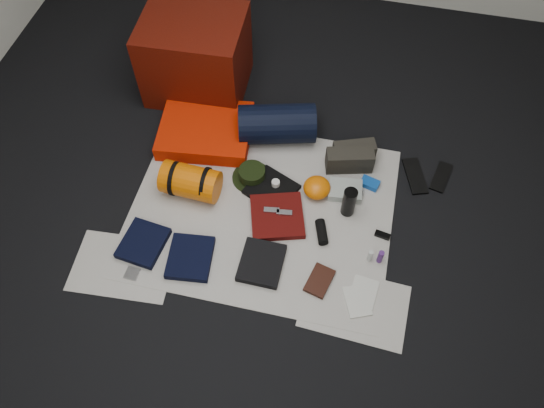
% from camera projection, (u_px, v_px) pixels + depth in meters
% --- Properties ---
extents(floor, '(4.50, 4.50, 0.02)m').
position_uv_depth(floor, '(262.00, 211.00, 3.30)').
color(floor, black).
rests_on(floor, ground).
extents(newspaper_mat, '(1.60, 1.30, 0.01)m').
position_uv_depth(newspaper_mat, '(262.00, 210.00, 3.29)').
color(newspaper_mat, beige).
rests_on(newspaper_mat, floor).
extents(newspaper_sheet_front_left, '(0.61, 0.44, 0.00)m').
position_uv_depth(newspaper_sheet_front_left, '(123.00, 266.00, 3.08)').
color(newspaper_sheet_front_left, beige).
rests_on(newspaper_sheet_front_left, floor).
extents(newspaper_sheet_front_right, '(0.60, 0.43, 0.00)m').
position_uv_depth(newspaper_sheet_front_right, '(355.00, 306.00, 2.95)').
color(newspaper_sheet_front_right, beige).
rests_on(newspaper_sheet_front_right, floor).
extents(red_cabinet, '(0.70, 0.59, 0.56)m').
position_uv_depth(red_cabinet, '(196.00, 56.00, 3.65)').
color(red_cabinet, '#4E0E05').
rests_on(red_cabinet, floor).
extents(sleeping_pad, '(0.66, 0.56, 0.11)m').
position_uv_depth(sleeping_pad, '(206.00, 131.00, 3.57)').
color(sleeping_pad, red).
rests_on(sleeping_pad, newspaper_mat).
extents(stuff_sack, '(0.37, 0.23, 0.21)m').
position_uv_depth(stuff_sack, '(191.00, 182.00, 3.28)').
color(stuff_sack, '#CE5A03').
rests_on(stuff_sack, newspaper_mat).
extents(sack_strap_left, '(0.02, 0.22, 0.22)m').
position_uv_depth(sack_strap_left, '(175.00, 178.00, 3.29)').
color(sack_strap_left, black).
rests_on(sack_strap_left, newspaper_mat).
extents(sack_strap_right, '(0.03, 0.22, 0.22)m').
position_uv_depth(sack_strap_right, '(206.00, 184.00, 3.26)').
color(sack_strap_right, black).
rests_on(sack_strap_right, newspaper_mat).
extents(navy_duffel, '(0.55, 0.38, 0.26)m').
position_uv_depth(navy_duffel, '(277.00, 124.00, 3.50)').
color(navy_duffel, black).
rests_on(navy_duffel, newspaper_mat).
extents(boonie_brim, '(0.28, 0.28, 0.01)m').
position_uv_depth(boonie_brim, '(252.00, 177.00, 3.42)').
color(boonie_brim, black).
rests_on(boonie_brim, newspaper_mat).
extents(boonie_crown, '(0.17, 0.17, 0.07)m').
position_uv_depth(boonie_crown, '(252.00, 174.00, 3.39)').
color(boonie_crown, black).
rests_on(boonie_crown, boonie_brim).
extents(hiking_boot_left, '(0.29, 0.19, 0.14)m').
position_uv_depth(hiking_boot_left, '(354.00, 152.00, 3.45)').
color(hiking_boot_left, '#2A2821').
rests_on(hiking_boot_left, newspaper_mat).
extents(hiking_boot_right, '(0.32, 0.18, 0.15)m').
position_uv_depth(hiking_boot_right, '(350.00, 160.00, 3.41)').
color(hiking_boot_right, '#2A2821').
rests_on(hiking_boot_right, newspaper_mat).
extents(flip_flop_left, '(0.19, 0.30, 0.02)m').
position_uv_depth(flip_flop_left, '(415.00, 176.00, 3.43)').
color(flip_flop_left, black).
rests_on(flip_flop_left, floor).
extents(flip_flop_right, '(0.14, 0.26, 0.01)m').
position_uv_depth(flip_flop_right, '(441.00, 177.00, 3.43)').
color(flip_flop_right, black).
rests_on(flip_flop_right, floor).
extents(trousers_navy_a, '(0.27, 0.30, 0.04)m').
position_uv_depth(trousers_navy_a, '(143.00, 243.00, 3.14)').
color(trousers_navy_a, black).
rests_on(trousers_navy_a, newspaper_mat).
extents(trousers_navy_b, '(0.28, 0.31, 0.04)m').
position_uv_depth(trousers_navy_b, '(190.00, 258.00, 3.08)').
color(trousers_navy_b, black).
rests_on(trousers_navy_b, newspaper_mat).
extents(trousers_charcoal, '(0.25, 0.28, 0.04)m').
position_uv_depth(trousers_charcoal, '(261.00, 263.00, 3.07)').
color(trousers_charcoal, black).
rests_on(trousers_charcoal, newspaper_mat).
extents(black_tshirt, '(0.36, 0.35, 0.03)m').
position_uv_depth(black_tshirt, '(272.00, 189.00, 3.36)').
color(black_tshirt, black).
rests_on(black_tshirt, newspaper_mat).
extents(red_shirt, '(0.39, 0.39, 0.04)m').
position_uv_depth(red_shirt, '(277.00, 216.00, 3.24)').
color(red_shirt, '#490908').
rests_on(red_shirt, newspaper_mat).
extents(orange_stuff_sack, '(0.19, 0.19, 0.11)m').
position_uv_depth(orange_stuff_sack, '(317.00, 188.00, 3.31)').
color(orange_stuff_sack, '#CE5A03').
rests_on(orange_stuff_sack, newspaper_mat).
extents(first_aid_pouch, '(0.22, 0.18, 0.05)m').
position_uv_depth(first_aid_pouch, '(345.00, 190.00, 3.34)').
color(first_aid_pouch, '#919993').
rests_on(first_aid_pouch, newspaper_mat).
extents(water_bottle, '(0.09, 0.09, 0.21)m').
position_uv_depth(water_bottle, '(349.00, 202.00, 3.20)').
color(water_bottle, black).
rests_on(water_bottle, newspaper_mat).
extents(speaker, '(0.11, 0.17, 0.06)m').
position_uv_depth(speaker, '(322.00, 232.00, 3.17)').
color(speaker, black).
rests_on(speaker, newspaper_mat).
extents(compact_camera, '(0.09, 0.06, 0.04)m').
position_uv_depth(compact_camera, '(355.00, 194.00, 3.33)').
color(compact_camera, '#A3A4A8').
rests_on(compact_camera, newspaper_mat).
extents(cyan_case, '(0.13, 0.10, 0.04)m').
position_uv_depth(cyan_case, '(370.00, 183.00, 3.38)').
color(cyan_case, '#0F4498').
rests_on(cyan_case, newspaper_mat).
extents(toiletry_purple, '(0.04, 0.04, 0.10)m').
position_uv_depth(toiletry_purple, '(380.00, 257.00, 3.06)').
color(toiletry_purple, '#461F65').
rests_on(toiletry_purple, newspaper_mat).
extents(toiletry_clear, '(0.04, 0.04, 0.09)m').
position_uv_depth(toiletry_clear, '(370.00, 256.00, 3.07)').
color(toiletry_clear, '#AEB3AE').
rests_on(toiletry_clear, newspaper_mat).
extents(paperback_book, '(0.17, 0.21, 0.03)m').
position_uv_depth(paperback_book, '(319.00, 281.00, 3.01)').
color(paperback_book, black).
rests_on(paperback_book, newspaper_mat).
extents(map_booklet, '(0.19, 0.22, 0.01)m').
position_uv_depth(map_booklet, '(357.00, 301.00, 2.96)').
color(map_booklet, '#B9BAB1').
rests_on(map_booklet, newspaper_mat).
extents(map_printout, '(0.16, 0.20, 0.01)m').
position_uv_depth(map_printout, '(364.00, 292.00, 2.99)').
color(map_printout, '#B9BAB1').
rests_on(map_printout, newspaper_mat).
extents(sunglasses, '(0.10, 0.05, 0.02)m').
position_uv_depth(sunglasses, '(382.00, 235.00, 3.18)').
color(sunglasses, black).
rests_on(sunglasses, newspaper_mat).
extents(key_cluster, '(0.08, 0.08, 0.01)m').
position_uv_depth(key_cluster, '(132.00, 274.00, 3.05)').
color(key_cluster, '#A3A4A8').
rests_on(key_cluster, newspaper_mat).
extents(tape_roll, '(0.05, 0.05, 0.04)m').
position_uv_depth(tape_roll, '(276.00, 183.00, 3.34)').
color(tape_roll, silver).
rests_on(tape_roll, black_tshirt).
extents(energy_bar_a, '(0.10, 0.05, 0.01)m').
position_uv_depth(energy_bar_a, '(271.00, 210.00, 3.23)').
color(energy_bar_a, '#A3A4A8').
rests_on(energy_bar_a, red_shirt).
extents(energy_bar_b, '(0.10, 0.05, 0.01)m').
position_uv_depth(energy_bar_b, '(284.00, 213.00, 3.22)').
color(energy_bar_b, '#A3A4A8').
rests_on(energy_bar_b, red_shirt).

